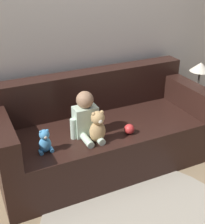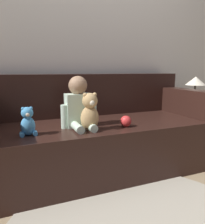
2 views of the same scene
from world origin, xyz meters
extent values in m
plane|color=#9E8460|center=(0.00, 0.00, 0.00)|extent=(12.00, 12.00, 0.00)
cube|color=silver|center=(0.00, 0.50, 1.30)|extent=(8.00, 0.05, 2.60)
cube|color=black|center=(0.00, 0.00, 0.22)|extent=(1.96, 0.83, 0.44)
cube|color=black|center=(0.00, 0.32, 0.64)|extent=(1.96, 0.18, 0.40)
cube|color=black|center=(-0.90, 0.00, 0.57)|extent=(0.16, 0.83, 0.25)
cube|color=black|center=(0.90, 0.00, 0.57)|extent=(0.16, 0.83, 0.25)
cube|color=silver|center=(-0.22, -0.09, 0.57)|extent=(0.20, 0.13, 0.26)
sphere|color=#A37A5B|center=(-0.22, -0.09, 0.76)|extent=(0.14, 0.14, 0.14)
cylinder|color=silver|center=(-0.27, -0.24, 0.47)|extent=(0.06, 0.17, 0.06)
cylinder|color=silver|center=(-0.17, -0.24, 0.47)|extent=(0.06, 0.17, 0.06)
cylinder|color=silver|center=(-0.34, -0.11, 0.53)|extent=(0.05, 0.05, 0.18)
cylinder|color=silver|center=(-0.11, -0.11, 0.53)|extent=(0.05, 0.05, 0.18)
ellipsoid|color=tan|center=(-0.18, -0.24, 0.53)|extent=(0.14, 0.11, 0.18)
sphere|color=tan|center=(-0.18, -0.25, 0.66)|extent=(0.11, 0.11, 0.11)
sphere|color=tan|center=(-0.22, -0.25, 0.70)|extent=(0.03, 0.03, 0.03)
sphere|color=tan|center=(-0.14, -0.25, 0.70)|extent=(0.03, 0.03, 0.03)
sphere|color=beige|center=(-0.18, -0.30, 0.65)|extent=(0.04, 0.04, 0.04)
ellipsoid|color=#4C9EDB|center=(-0.61, -0.21, 0.50)|extent=(0.10, 0.08, 0.13)
sphere|color=#4C9EDB|center=(-0.61, -0.21, 0.60)|extent=(0.08, 0.08, 0.08)
sphere|color=#4C9EDB|center=(-0.64, -0.21, 0.63)|extent=(0.02, 0.02, 0.02)
sphere|color=#4C9EDB|center=(-0.59, -0.21, 0.63)|extent=(0.02, 0.02, 0.02)
sphere|color=beige|center=(-0.61, -0.24, 0.59)|extent=(0.03, 0.03, 0.03)
cylinder|color=#4C9EDB|center=(-0.65, -0.22, 0.46)|extent=(0.03, 0.05, 0.03)
cylinder|color=#4C9EDB|center=(-0.57, -0.22, 0.46)|extent=(0.03, 0.05, 0.03)
sphere|color=red|center=(0.12, -0.25, 0.48)|extent=(0.09, 0.09, 0.09)
cylinder|color=brown|center=(1.20, 0.15, 0.45)|extent=(0.31, 0.31, 0.03)
cylinder|color=brown|center=(1.20, 0.15, 0.22)|extent=(0.04, 0.04, 0.44)
cylinder|color=#4C4742|center=(1.20, 0.15, 0.48)|extent=(0.12, 0.12, 0.03)
cylinder|color=#4C4742|center=(1.20, 0.15, 0.61)|extent=(0.02, 0.02, 0.22)
cone|color=beige|center=(1.20, 0.15, 0.76)|extent=(0.22, 0.22, 0.09)
camera|label=1|loc=(-1.08, -2.23, 1.83)|focal=50.00mm
camera|label=2|loc=(-0.68, -1.73, 0.88)|focal=35.00mm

